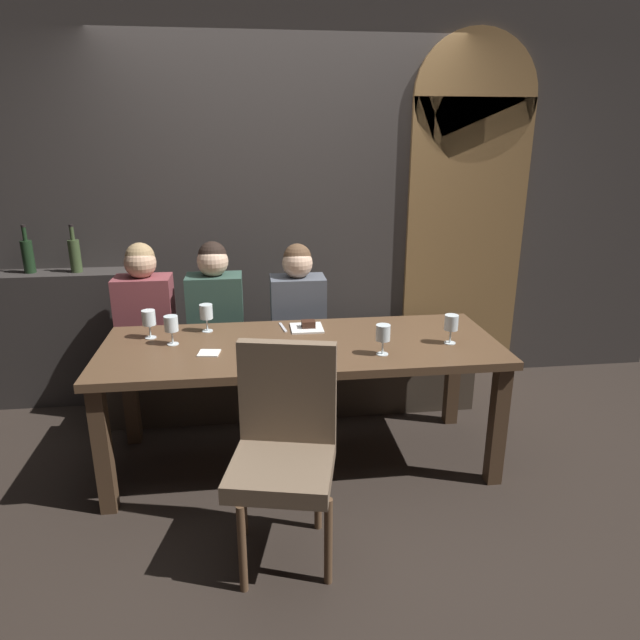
{
  "coord_description": "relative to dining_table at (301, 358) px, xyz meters",
  "views": [
    {
      "loc": [
        -0.26,
        -2.92,
        1.84
      ],
      "look_at": [
        0.12,
        0.1,
        0.84
      ],
      "focal_mm": 31.6,
      "sensor_mm": 36.0,
      "label": 1
    }
  ],
  "objects": [
    {
      "name": "ground",
      "position": [
        0.0,
        0.0,
        -0.65
      ],
      "size": [
        9.0,
        9.0,
        0.0
      ],
      "primitive_type": "plane",
      "color": "black"
    },
    {
      "name": "back_wall_tiled",
      "position": [
        0.0,
        1.22,
        0.85
      ],
      "size": [
        6.0,
        0.12,
        3.0
      ],
      "primitive_type": "cube",
      "color": "#383330",
      "rests_on": "ground"
    },
    {
      "name": "arched_door",
      "position": [
        1.35,
        1.15,
        0.71
      ],
      "size": [
        0.9,
        0.05,
        2.55
      ],
      "color": "olive",
      "rests_on": "ground"
    },
    {
      "name": "back_counter",
      "position": [
        -1.55,
        1.04,
        -0.18
      ],
      "size": [
        1.1,
        0.28,
        0.95
      ],
      "primitive_type": "cube",
      "color": "#2F2B29",
      "rests_on": "ground"
    },
    {
      "name": "dining_table",
      "position": [
        0.0,
        0.0,
        0.0
      ],
      "size": [
        2.2,
        0.84,
        0.74
      ],
      "color": "#493422",
      "rests_on": "ground"
    },
    {
      "name": "banquette_bench",
      "position": [
        0.0,
        0.7,
        -0.42
      ],
      "size": [
        2.5,
        0.44,
        0.45
      ],
      "color": "#40352A",
      "rests_on": "ground"
    },
    {
      "name": "chair_near_side",
      "position": [
        -0.14,
        -0.72,
        -0.09
      ],
      "size": [
        0.53,
        0.53,
        0.98
      ],
      "color": "brown",
      "rests_on": "ground"
    },
    {
      "name": "diner_redhead",
      "position": [
        -0.96,
        0.7,
        0.15
      ],
      "size": [
        0.36,
        0.24,
        0.75
      ],
      "color": "brown",
      "rests_on": "banquette_bench"
    },
    {
      "name": "diner_bearded",
      "position": [
        -0.51,
        0.69,
        0.15
      ],
      "size": [
        0.36,
        0.24,
        0.75
      ],
      "color": "#2D473D",
      "rests_on": "banquette_bench"
    },
    {
      "name": "diner_far_end",
      "position": [
        0.04,
        0.68,
        0.14
      ],
      "size": [
        0.36,
        0.24,
        0.72
      ],
      "color": "#4C515B",
      "rests_on": "banquette_bench"
    },
    {
      "name": "wine_bottle_dark_red",
      "position": [
        -1.76,
        1.04,
        0.42
      ],
      "size": [
        0.08,
        0.08,
        0.33
      ],
      "color": "black",
      "rests_on": "back_counter"
    },
    {
      "name": "wine_bottle_pale_label",
      "position": [
        -1.45,
        1.03,
        0.42
      ],
      "size": [
        0.08,
        0.08,
        0.33
      ],
      "color": "#384728",
      "rests_on": "back_counter"
    },
    {
      "name": "wine_glass_near_right",
      "position": [
        -0.71,
        0.07,
        0.2
      ],
      "size": [
        0.08,
        0.08,
        0.16
      ],
      "color": "silver",
      "rests_on": "dining_table"
    },
    {
      "name": "wine_glass_far_right",
      "position": [
        0.82,
        -0.1,
        0.2
      ],
      "size": [
        0.08,
        0.08,
        0.16
      ],
      "color": "silver",
      "rests_on": "dining_table"
    },
    {
      "name": "wine_glass_end_left",
      "position": [
        -0.53,
        0.27,
        0.2
      ],
      "size": [
        0.08,
        0.08,
        0.16
      ],
      "color": "silver",
      "rests_on": "dining_table"
    },
    {
      "name": "wine_glass_end_right",
      "position": [
        0.41,
        -0.22,
        0.2
      ],
      "size": [
        0.08,
        0.08,
        0.16
      ],
      "color": "silver",
      "rests_on": "dining_table"
    },
    {
      "name": "wine_glass_center_back",
      "position": [
        -0.85,
        0.2,
        0.2
      ],
      "size": [
        0.08,
        0.08,
        0.16
      ],
      "color": "silver",
      "rests_on": "dining_table"
    },
    {
      "name": "dessert_plate",
      "position": [
        0.06,
        0.24,
        0.1
      ],
      "size": [
        0.19,
        0.19,
        0.05
      ],
      "color": "white",
      "rests_on": "dining_table"
    },
    {
      "name": "fork_on_table",
      "position": [
        -0.09,
        0.28,
        0.09
      ],
      "size": [
        0.04,
        0.17,
        0.01
      ],
      "primitive_type": "cube",
      "rotation": [
        0.0,
        0.0,
        0.16
      ],
      "color": "silver",
      "rests_on": "dining_table"
    },
    {
      "name": "folded_napkin",
      "position": [
        -0.5,
        -0.1,
        0.09
      ],
      "size": [
        0.12,
        0.12,
        0.01
      ],
      "primitive_type": "cube",
      "rotation": [
        0.0,
        0.0,
        -0.15
      ],
      "color": "silver",
      "rests_on": "dining_table"
    }
  ]
}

